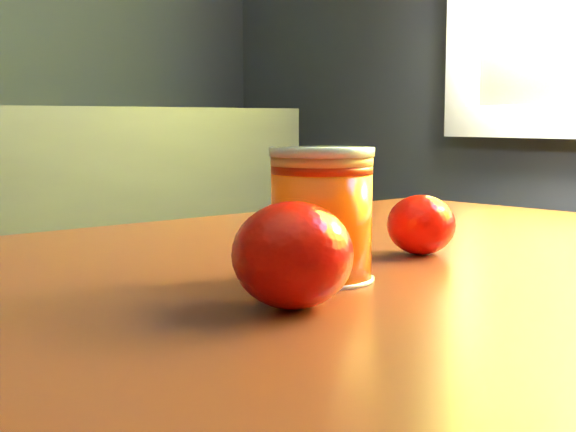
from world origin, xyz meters
TOP-DOWN VIEW (x-y plane):
  - table at (0.98, 0.12)m, footprint 1.11×0.87m
  - juice_glass at (0.92, 0.07)m, footprint 0.08×0.08m
  - orange_front at (0.86, 0.00)m, footprint 0.09×0.09m
  - orange_back at (1.06, 0.12)m, footprint 0.07×0.07m

SIDE VIEW (x-z plane):
  - table at x=0.98m, z-range 0.28..1.03m
  - orange_back at x=1.06m, z-range 0.75..0.80m
  - orange_front at x=0.86m, z-range 0.75..0.82m
  - juice_glass at x=0.92m, z-range 0.75..0.85m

